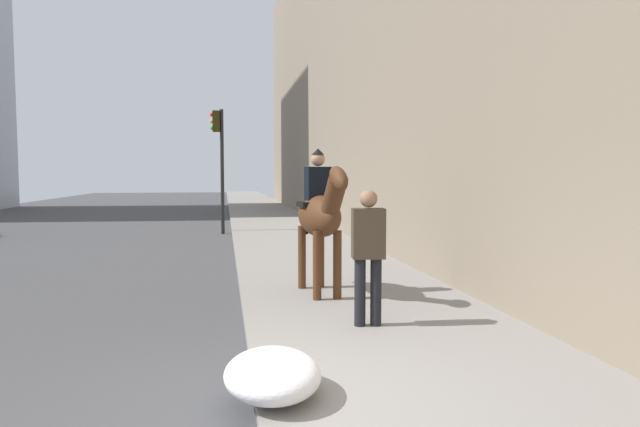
{
  "coord_description": "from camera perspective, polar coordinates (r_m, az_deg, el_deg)",
  "views": [
    {
      "loc": [
        -4.52,
        0.24,
        2.0
      ],
      "look_at": [
        4.0,
        -1.23,
        1.4
      ],
      "focal_mm": 31.23,
      "sensor_mm": 36.0,
      "label": 1
    }
  ],
  "objects": [
    {
      "name": "snow_pile_near",
      "position": [
        4.94,
        -4.89,
        -16.1
      ],
      "size": [
        1.07,
        0.83,
        0.37
      ],
      "primitive_type": "ellipsoid",
      "color": "white",
      "rests_on": "sidewalk_slab"
    },
    {
      "name": "pedestrian_greeting",
      "position": [
        6.93,
        4.96,
        -3.55
      ],
      "size": [
        0.3,
        0.43,
        1.7
      ],
      "rotation": [
        0.0,
        0.0,
        -0.11
      ],
      "color": "black",
      "rests_on": "sidewalk_slab"
    },
    {
      "name": "sidewalk_slab",
      "position": [
        5.31,
        13.7,
        -17.58
      ],
      "size": [
        120.0,
        3.52,
        0.12
      ],
      "primitive_type": "cube",
      "color": "gray",
      "rests_on": "ground"
    },
    {
      "name": "traffic_light_near_curb",
      "position": [
        19.05,
        -10.26,
        6.28
      ],
      "size": [
        0.2,
        0.44,
        4.19
      ],
      "color": "black",
      "rests_on": "ground"
    },
    {
      "name": "mounted_horse_near",
      "position": [
        8.7,
        0.03,
        0.01
      ],
      "size": [
        2.15,
        0.73,
        2.3
      ],
      "rotation": [
        0.0,
        0.0,
        3.26
      ],
      "color": "#4C2B16",
      "rests_on": "sidewalk_slab"
    }
  ]
}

